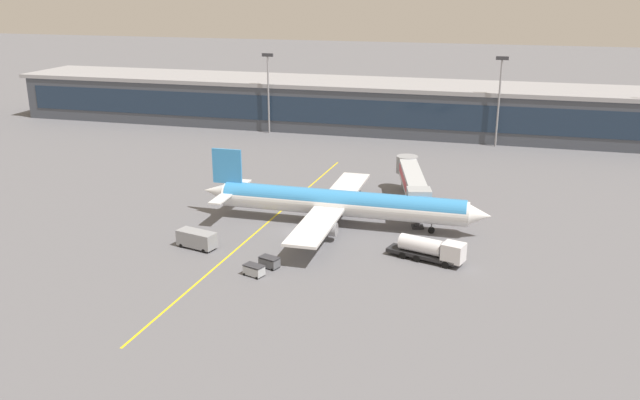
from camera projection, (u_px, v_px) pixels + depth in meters
The scene contains 11 objects.
ground_plane at pixel (297, 231), 102.59m from camera, with size 700.00×700.00×0.00m, color slate.
apron_lead_in_line at pixel (266, 224), 105.87m from camera, with size 0.30×80.00×0.01m, color yellow.
terminal_building at pixel (361, 105), 173.97m from camera, with size 189.38×22.28×12.15m.
main_airliner at pixel (340, 203), 104.19m from camera, with size 45.89×36.46×11.05m.
jet_bridge at pixel (412, 179), 112.92m from camera, with size 8.77×23.58×6.34m.
fuel_tanker at pixel (431, 249), 90.99m from camera, with size 11.06×5.47×3.25m.
lavatory_truck at pixel (197, 239), 95.66m from camera, with size 6.19×3.65×2.50m.
baggage_cart_0 at pixel (254, 270), 86.77m from camera, with size 3.01×2.33×1.48m.
baggage_cart_1 at pixel (269, 262), 89.29m from camera, with size 3.01×2.33×1.48m.
apron_light_mast_0 at pixel (499, 94), 152.41m from camera, with size 2.80×0.50×20.61m.
apron_light_mast_1 at pixel (268, 86), 166.57m from camera, with size 2.80×0.50×19.85m.
Camera 1 is at (28.84, -91.79, 36.09)m, focal length 37.67 mm.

